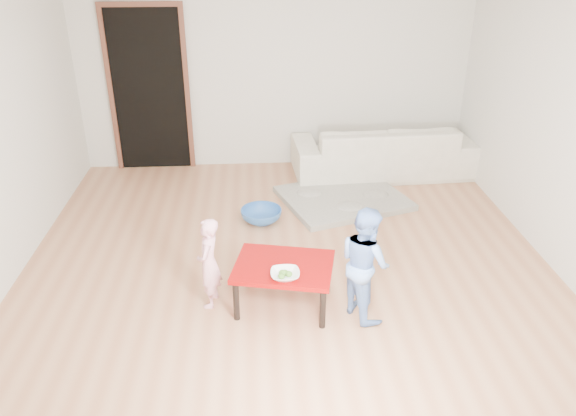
{
  "coord_description": "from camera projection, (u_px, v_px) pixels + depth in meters",
  "views": [
    {
      "loc": [
        -0.28,
        -4.66,
        2.89
      ],
      "look_at": [
        0.0,
        -0.2,
        0.65
      ],
      "focal_mm": 35.0,
      "sensor_mm": 36.0,
      "label": 1
    }
  ],
  "objects": [
    {
      "name": "back_wall",
      "position": [
        275.0,
        68.0,
        7.12
      ],
      "size": [
        5.0,
        0.02,
        2.6
      ],
      "primitive_type": "cube",
      "color": "silver",
      "rests_on": "floor"
    },
    {
      "name": "basin",
      "position": [
        261.0,
        215.0,
        6.14
      ],
      "size": [
        0.45,
        0.45,
        0.14
      ],
      "primitive_type": "imported",
      "color": "#2C60A9",
      "rests_on": "floor"
    },
    {
      "name": "doorway",
      "position": [
        150.0,
        91.0,
        7.14
      ],
      "size": [
        1.02,
        0.08,
        2.11
      ],
      "primitive_type": null,
      "color": "brown",
      "rests_on": "back_wall"
    },
    {
      "name": "right_wall",
      "position": [
        565.0,
        126.0,
        5.03
      ],
      "size": [
        0.02,
        5.0,
        2.6
      ],
      "primitive_type": "cube",
      "color": "silver",
      "rests_on": "floor"
    },
    {
      "name": "floor",
      "position": [
        287.0,
        258.0,
        5.47
      ],
      "size": [
        5.0,
        5.0,
        0.01
      ],
      "primitive_type": "cube",
      "color": "#AA6D49",
      "rests_on": "ground"
    },
    {
      "name": "bowl",
      "position": [
        285.0,
        275.0,
        4.43
      ],
      "size": [
        0.23,
        0.23,
        0.06
      ],
      "primitive_type": "imported",
      "color": "white",
      "rests_on": "red_table"
    },
    {
      "name": "red_table",
      "position": [
        284.0,
        285.0,
        4.71
      ],
      "size": [
        0.91,
        0.76,
        0.4
      ],
      "primitive_type": null,
      "rotation": [
        0.0,
        0.0,
        -0.21
      ],
      "color": "#850707",
      "rests_on": "floor"
    },
    {
      "name": "cushion",
      "position": [
        354.0,
        143.0,
        6.96
      ],
      "size": [
        0.55,
        0.52,
        0.12
      ],
      "primitive_type": "cube",
      "rotation": [
        0.0,
        0.0,
        -0.3
      ],
      "color": "orange",
      "rests_on": "sofa"
    },
    {
      "name": "broccoli",
      "position": [
        285.0,
        275.0,
        4.43
      ],
      "size": [
        0.12,
        0.12,
        0.06
      ],
      "primitive_type": null,
      "color": "#2D5919",
      "rests_on": "red_table"
    },
    {
      "name": "sofa",
      "position": [
        382.0,
        149.0,
        7.23
      ],
      "size": [
        2.31,
        1.01,
        0.66
      ],
      "primitive_type": "imported",
      "rotation": [
        0.0,
        0.0,
        3.2
      ],
      "color": "#EDE5CE",
      "rests_on": "floor"
    },
    {
      "name": "child_pink",
      "position": [
        209.0,
        263.0,
        4.64
      ],
      "size": [
        0.24,
        0.32,
        0.8
      ],
      "primitive_type": "imported",
      "rotation": [
        0.0,
        0.0,
        -1.74
      ],
      "color": "pink",
      "rests_on": "floor"
    },
    {
      "name": "blanket",
      "position": [
        343.0,
        198.0,
        6.61
      ],
      "size": [
        1.64,
        1.5,
        0.07
      ],
      "primitive_type": null,
      "rotation": [
        0.0,
        0.0,
        0.33
      ],
      "color": "#A7A393",
      "rests_on": "floor"
    },
    {
      "name": "child_blue",
      "position": [
        365.0,
        263.0,
        4.49
      ],
      "size": [
        0.53,
        0.58,
        0.97
      ],
      "primitive_type": "imported",
      "rotation": [
        0.0,
        0.0,
        1.99
      ],
      "color": "#6B97F8",
      "rests_on": "floor"
    }
  ]
}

